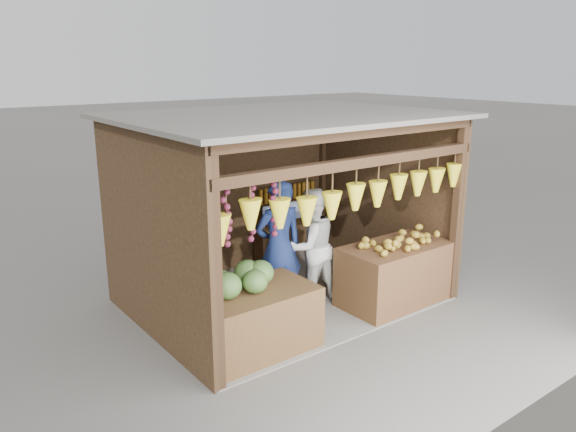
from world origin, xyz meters
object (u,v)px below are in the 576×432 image
at_px(man_standing, 279,248).
at_px(vendor_seated, 177,268).
at_px(counter_right, 395,274).
at_px(woman_standing, 311,246).
at_px(counter_left, 254,321).

xyz_separation_m(man_standing, vendor_seated, (-1.33, 0.35, -0.09)).
xyz_separation_m(counter_right, woman_standing, (-0.92, 0.76, 0.40)).
height_order(counter_left, vendor_seated, vendor_seated).
relative_size(man_standing, vendor_seated, 1.74).
bearing_deg(vendor_seated, counter_left, 153.61).
relative_size(counter_right, man_standing, 0.86).
height_order(counter_right, man_standing, man_standing).
bearing_deg(counter_left, man_standing, 38.72).
xyz_separation_m(woman_standing, vendor_seated, (-1.88, 0.35, 0.00)).
relative_size(counter_right, vendor_seated, 1.49).
distance_m(counter_left, man_standing, 1.26).
height_order(counter_left, woman_standing, woman_standing).
distance_m(counter_left, counter_right, 2.36).
height_order(woman_standing, vendor_seated, woman_standing).
relative_size(counter_left, vendor_seated, 1.38).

